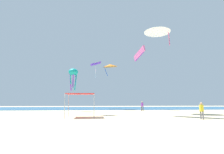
{
  "coord_description": "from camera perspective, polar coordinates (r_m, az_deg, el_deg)",
  "views": [
    {
      "loc": [
        -2.38,
        -20.83,
        1.77
      ],
      "look_at": [
        0.66,
        12.16,
        5.96
      ],
      "focal_mm": 31.07,
      "sensor_mm": 36.0,
      "label": 1
    }
  ],
  "objects": [
    {
      "name": "kite_octopus_teal",
      "position": [
        36.47,
        -11.33,
        1.15
      ],
      "size": [
        2.42,
        2.42,
        4.1
      ],
      "rotation": [
        0.0,
        0.0,
        3.76
      ],
      "color": "teal"
    },
    {
      "name": "ground",
      "position": [
        21.05,
        1.27,
        -12.16
      ],
      "size": [
        110.0,
        110.0,
        0.1
      ],
      "primitive_type": "cube",
      "color": "beige"
    },
    {
      "name": "ocean_strip",
      "position": [
        52.03,
        -2.68,
        -9.13
      ],
      "size": [
        110.0,
        24.37,
        0.03
      ],
      "primitive_type": "cube",
      "color": "#28608C",
      "rests_on": "ground"
    },
    {
      "name": "kite_delta_orange",
      "position": [
        44.58,
        -0.59,
        3.41
      ],
      "size": [
        4.75,
        4.75,
        2.72
      ],
      "rotation": [
        0.0,
        0.0,
        5.44
      ],
      "color": "orange"
    },
    {
      "name": "kite_diamond_purple",
      "position": [
        49.57,
        -4.82,
        3.68
      ],
      "size": [
        2.7,
        2.78,
        4.04
      ],
      "rotation": [
        0.0,
        0.0,
        1.6
      ],
      "color": "purple"
    },
    {
      "name": "person_near_tent",
      "position": [
        37.96,
        8.88,
        -8.2
      ],
      "size": [
        0.48,
        0.43,
        1.79
      ],
      "rotation": [
        0.0,
        0.0,
        0.12
      ],
      "color": "brown",
      "rests_on": "ground"
    },
    {
      "name": "canopy_tent",
      "position": [
        22.53,
        -9.21,
        -5.19
      ],
      "size": [
        3.16,
        3.2,
        2.66
      ],
      "color": "#B2B2B7",
      "rests_on": "ground"
    },
    {
      "name": "kite_parafoil_pink",
      "position": [
        45.74,
        8.06,
        6.81
      ],
      "size": [
        1.64,
        4.82,
        2.98
      ],
      "rotation": [
        0.0,
        0.0,
        1.86
      ],
      "color": "pink"
    },
    {
      "name": "kite_delta_white",
      "position": [
        32.98,
        13.15,
        13.3
      ],
      "size": [
        5.19,
        5.21,
        3.34
      ],
      "rotation": [
        0.0,
        0.0,
        2.86
      ],
      "color": "white"
    },
    {
      "name": "person_leftmost",
      "position": [
        21.44,
        24.85,
        -8.61
      ],
      "size": [
        0.4,
        0.45,
        1.7
      ],
      "rotation": [
        0.0,
        0.0,
        1.8
      ],
      "color": "slate",
      "rests_on": "ground"
    }
  ]
}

